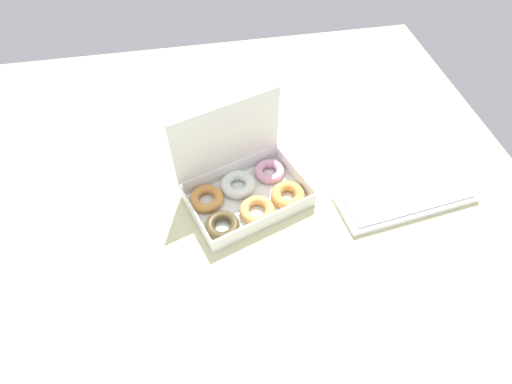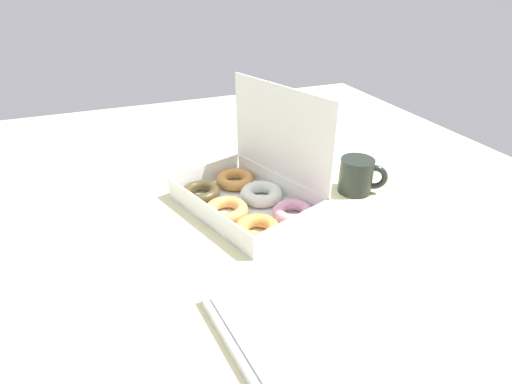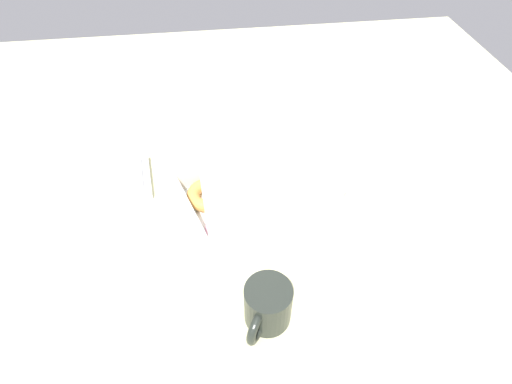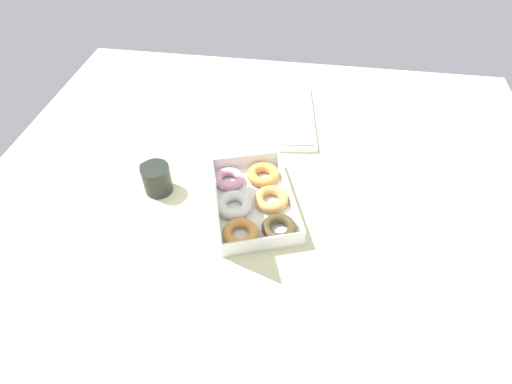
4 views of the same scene
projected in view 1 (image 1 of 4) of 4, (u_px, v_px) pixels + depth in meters
The scene contains 5 objects.
ground_plane at pixel (239, 214), 116.32cm from camera, with size 180.00×180.00×2.00cm, color beige.
donut_box at pixel (245, 190), 116.09cm from camera, with size 38.61×32.04×27.97cm.
keyboard at pixel (406, 198), 117.41cm from camera, with size 42.28×19.37×2.20cm.
coffee_mug at pixel (241, 121), 132.99cm from camera, with size 9.12×11.32×9.10cm.
paper_napkin at pixel (188, 288), 100.68cm from camera, with size 10.09×8.58×0.15cm, color white.
Camera 1 is at (-7.33, -67.20, 94.00)cm, focal length 28.00 mm.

